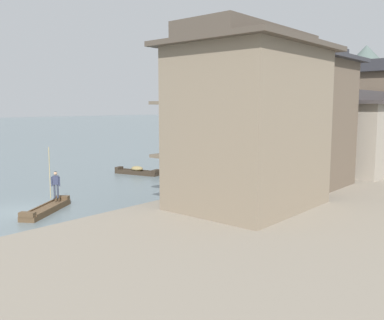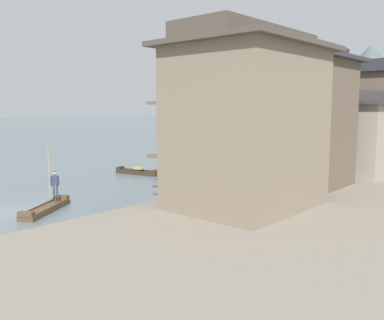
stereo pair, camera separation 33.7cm
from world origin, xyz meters
The scene contains 18 objects.
ground_plane centered at (0.00, 0.00, 0.00)m, with size 400.00×400.00×0.00m, color slate.
boat_foreground_poled centered at (1.34, 1.06, 0.17)m, with size 3.10×4.12×0.51m.
boatman_person centered at (0.66, 2.09, 1.52)m, with size 0.40×0.50×3.04m.
boat_moored_nearest centered at (4.85, 42.35, 0.13)m, with size 2.10×4.75×0.41m.
boat_moored_second centered at (4.13, 30.91, 0.29)m, with size 1.17×5.24×0.85m.
boat_moored_far centered at (4.46, 17.48, 0.22)m, with size 1.55×4.72×0.65m.
boat_midriver_drifting centered at (-4.48, 46.94, 0.13)m, with size 3.64×3.72×0.39m.
boat_midriver_upstream centered at (4.99, 47.83, 0.19)m, with size 1.90×4.86×0.57m.
boat_upstream_distant centered at (-4.81, 13.26, 0.26)m, with size 4.28×1.83×0.72m.
boat_crossing_west centered at (-5.73, 29.20, 0.23)m, with size 4.51×3.80×0.69m.
house_waterfront_nearest centered at (10.83, 6.83, 5.13)m, with size 6.73×7.99×8.74m.
house_waterfront_second centered at (10.37, 14.20, 5.15)m, with size 5.80×5.89×8.74m.
house_waterfront_tall centered at (10.78, 20.78, 3.84)m, with size 6.61×6.47×6.14m.
house_waterfront_narrow centered at (10.67, 26.98, 5.14)m, with size 6.40×6.31×8.74m.
mooring_post_dock_near centered at (6.82, 7.33, 1.33)m, with size 0.20×0.20×0.99m, color #473828.
mooring_post_dock_mid centered at (6.82, 15.54, 1.27)m, with size 0.20×0.20×0.87m, color #473828.
mooring_post_dock_far centered at (6.82, 22.71, 1.25)m, with size 0.20×0.20×0.82m, color #473828.
hill_far_west centered at (-16.84, 104.10, 10.88)m, with size 41.23×41.23×21.76m, color #4C5B56.
Camera 1 is at (22.48, -10.96, 5.86)m, focal length 39.45 mm.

